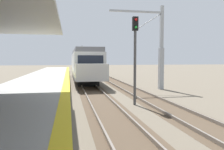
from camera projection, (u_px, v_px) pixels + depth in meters
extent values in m
cube|color=#999993|center=(22.00, 103.00, 11.53)|extent=(5.00, 80.00, 0.90)
cube|color=yellow|center=(65.00, 93.00, 11.93)|extent=(0.50, 80.00, 0.01)
cube|color=#4C3D2D|center=(96.00, 96.00, 16.32)|extent=(2.34, 120.00, 0.01)
cube|color=slate|center=(86.00, 95.00, 16.18)|extent=(0.08, 120.00, 0.15)
cube|color=slate|center=(105.00, 95.00, 16.46)|extent=(0.08, 120.00, 0.15)
cube|color=#4C3D2D|center=(139.00, 94.00, 16.98)|extent=(2.34, 120.00, 0.01)
cube|color=slate|center=(130.00, 94.00, 16.84)|extent=(0.08, 120.00, 0.15)
cube|color=slate|center=(148.00, 93.00, 17.12)|extent=(0.08, 120.00, 0.15)
cube|color=silver|center=(84.00, 64.00, 28.61)|extent=(2.90, 18.00, 2.70)
cube|color=slate|center=(84.00, 52.00, 28.50)|extent=(2.67, 18.00, 0.44)
cube|color=black|center=(91.00, 62.00, 19.76)|extent=(2.32, 0.06, 1.21)
cube|color=silver|center=(92.00, 72.00, 19.06)|extent=(2.78, 1.60, 1.49)
cube|color=black|center=(95.00, 61.00, 28.87)|extent=(0.04, 15.84, 0.86)
cylinder|color=#333333|center=(82.00, 48.00, 31.98)|extent=(0.06, 0.06, 0.90)
cube|color=black|center=(88.00, 82.00, 23.01)|extent=(2.17, 2.20, 0.72)
cube|color=black|center=(81.00, 74.00, 34.46)|extent=(2.17, 2.20, 0.72)
cylinder|color=#4C4C4C|center=(135.00, 68.00, 13.00)|extent=(0.16, 0.16, 4.40)
cube|color=black|center=(135.00, 24.00, 12.81)|extent=(0.32, 0.24, 0.80)
sphere|color=red|center=(136.00, 19.00, 12.66)|extent=(0.16, 0.16, 0.16)
sphere|color=green|center=(136.00, 27.00, 12.69)|extent=(0.16, 0.16, 0.16)
cube|color=#9EA3A8|center=(161.00, 69.00, 19.98)|extent=(0.40, 0.40, 3.75)
cube|color=#9EA3A8|center=(162.00, 27.00, 19.71)|extent=(0.28, 0.28, 3.75)
cube|color=#9EA3A8|center=(136.00, 11.00, 19.15)|extent=(4.80, 0.16, 0.16)
cylinder|color=#9EA3A8|center=(149.00, 21.00, 19.44)|extent=(2.47, 0.07, 1.60)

